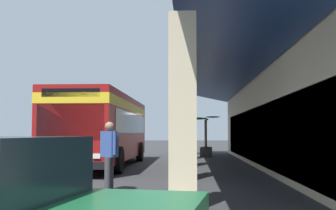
% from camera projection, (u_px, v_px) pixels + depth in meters
% --- Properties ---
extents(ground, '(120.00, 120.00, 0.00)m').
position_uv_depth(ground, '(284.00, 162.00, 21.40)').
color(ground, '#2D2D30').
extents(curb_strip, '(31.53, 0.50, 0.12)m').
position_uv_depth(curb_strip, '(188.00, 165.00, 18.70)').
color(curb_strip, '#9E998E').
rests_on(curb_strip, ground).
extents(transit_bus, '(11.22, 2.89, 3.34)m').
position_uv_depth(transit_bus, '(105.00, 125.00, 19.16)').
color(transit_bus, maroon).
rests_on(transit_bus, ground).
extents(pedestrian, '(0.59, 0.52, 1.79)m').
position_uv_depth(pedestrian, '(109.00, 152.00, 10.73)').
color(pedestrian, '#38383D').
rests_on(pedestrian, ground).
extents(potted_palm, '(1.96, 1.85, 2.57)m').
position_uv_depth(potted_palm, '(206.00, 145.00, 26.42)').
color(potted_palm, '#4C4742').
rests_on(potted_palm, ground).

